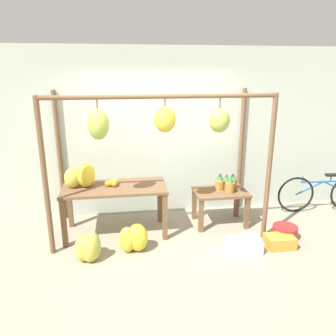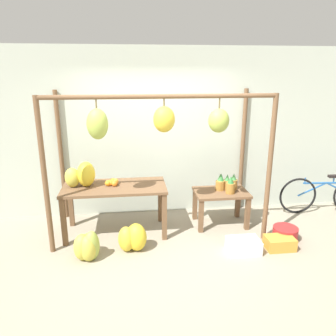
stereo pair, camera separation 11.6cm
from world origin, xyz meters
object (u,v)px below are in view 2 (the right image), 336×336
banana_pile_ground_left (87,246)px  blue_bucket (285,234)px  banana_pile_on_table (82,175)px  banana_pile_ground_right (133,238)px  parked_bicycle (325,194)px  fruit_crate_white (243,246)px  fruit_crate_purple (280,243)px  pineapple_cluster (226,184)px  orange_pile (112,182)px

banana_pile_ground_left → blue_bucket: (2.84, 0.16, -0.08)m
banana_pile_on_table → banana_pile_ground_right: bearing=-40.9°
banana_pile_ground_left → parked_bicycle: 4.09m
fruit_crate_white → parked_bicycle: size_ratio=0.27×
banana_pile_ground_right → fruit_crate_purple: size_ratio=1.25×
banana_pile_ground_right → pineapple_cluster: bearing=24.2°
banana_pile_ground_right → banana_pile_on_table: bearing=139.1°
parked_bicycle → blue_bucket: bearing=-142.7°
banana_pile_ground_right → parked_bicycle: parked_bicycle is taller
fruit_crate_white → orange_pile: bearing=154.4°
parked_bicycle → fruit_crate_purple: parked_bicycle is taller
fruit_crate_white → banana_pile_ground_right: bearing=171.3°
banana_pile_on_table → parked_bicycle: (4.07, 0.25, -0.60)m
banana_pile_ground_left → banana_pile_ground_right: (0.60, 0.14, 0.01)m
banana_pile_ground_right → fruit_crate_purple: 2.07m
orange_pile → blue_bucket: orange_pile is taller
banana_pile_ground_right → fruit_crate_purple: (2.06, -0.20, -0.11)m
banana_pile_ground_right → orange_pile: bearing=113.5°
orange_pile → parked_bicycle: (3.63, 0.24, -0.46)m
orange_pile → blue_bucket: size_ratio=0.65×
orange_pile → banana_pile_ground_left: bearing=-113.2°
blue_bucket → fruit_crate_purple: (-0.19, -0.22, -0.02)m
banana_pile_ground_right → parked_bicycle: bearing=14.5°
banana_pile_ground_left → banana_pile_ground_right: 0.62m
fruit_crate_purple → pineapple_cluster: bearing=121.3°
orange_pile → banana_pile_ground_left: (-0.33, -0.77, -0.62)m
pineapple_cluster → fruit_crate_purple: size_ratio=0.91×
pineapple_cluster → parked_bicycle: 1.88m
orange_pile → fruit_crate_white: bearing=-25.6°
orange_pile → banana_pile_ground_left: orange_pile is taller
pineapple_cluster → fruit_crate_white: 1.09m
banana_pile_ground_left → blue_bucket: 2.85m
pineapple_cluster → fruit_crate_purple: (0.54, -0.89, -0.60)m
fruit_crate_white → parked_bicycle: 2.16m
parked_bicycle → fruit_crate_purple: 1.71m
banana_pile_ground_right → blue_bucket: banana_pile_ground_right is taller
orange_pile → fruit_crate_white: 2.10m
banana_pile_on_table → blue_bucket: bearing=-11.5°
orange_pile → banana_pile_ground_right: size_ratio=0.48×
orange_pile → banana_pile_ground_right: (0.27, -0.62, -0.61)m
blue_bucket → fruit_crate_white: bearing=-161.2°
orange_pile → pineapple_cluster: bearing=1.9°
fruit_crate_white → blue_bucket: 0.77m
banana_pile_ground_left → banana_pile_ground_right: size_ratio=0.92×
parked_bicycle → banana_pile_on_table: bearing=-176.4°
parked_bicycle → fruit_crate_white: bearing=-149.2°
pineapple_cluster → fruit_crate_white: pineapple_cluster is taller
banana_pile_on_table → orange_pile: banana_pile_on_table is taller
banana_pile_on_table → banana_pile_ground_left: 1.07m
pineapple_cluster → parked_bicycle: (1.84, 0.19, -0.34)m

